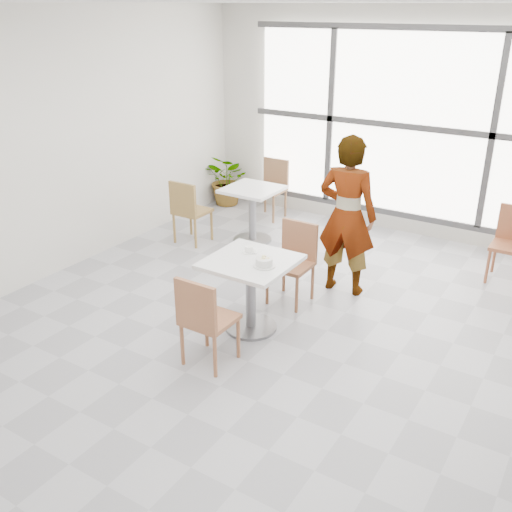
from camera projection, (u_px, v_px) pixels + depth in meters
The scene contains 15 objects.
floor at pixel (273, 340), 5.59m from camera, with size 7.00×7.00×0.00m, color #9E9EA5.
ceiling at pixel (277, 2), 4.39m from camera, with size 7.00×7.00×0.00m, color white.
wall_back at pixel (408, 125), 7.70m from camera, with size 6.00×6.00×0.00m, color silver.
wall_left at pixel (44, 149), 6.46m from camera, with size 7.00×7.00×0.00m, color silver.
window at pixel (406, 126), 7.65m from camera, with size 4.60×0.07×2.52m.
main_table at pixel (251, 281), 5.59m from camera, with size 0.80×0.80×0.75m.
chair_near at pixel (204, 316), 5.00m from camera, with size 0.42×0.42×0.87m.
chair_far at pixel (294, 257), 6.18m from camera, with size 0.42×0.42×0.87m.
oatmeal_bowl at pixel (264, 262), 5.34m from camera, with size 0.21×0.21×0.09m.
coffee_cup at pixel (249, 250), 5.64m from camera, with size 0.16×0.13×0.07m.
person at pixel (347, 216), 6.23m from camera, with size 0.65×0.42×1.77m, color black.
bg_table_left at pixel (252, 207), 7.74m from camera, with size 0.70×0.70×0.75m.
bg_chair_left_near at pixel (188, 208), 7.65m from camera, with size 0.42×0.42×0.87m.
bg_chair_left_far at pixel (272, 184), 8.66m from camera, with size 0.42×0.42×0.87m.
plant_left at pixel (229, 180), 9.19m from camera, with size 0.74×0.64×0.82m, color #3D873A.
Camera 1 is at (2.43, -4.14, 2.99)m, focal length 40.50 mm.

